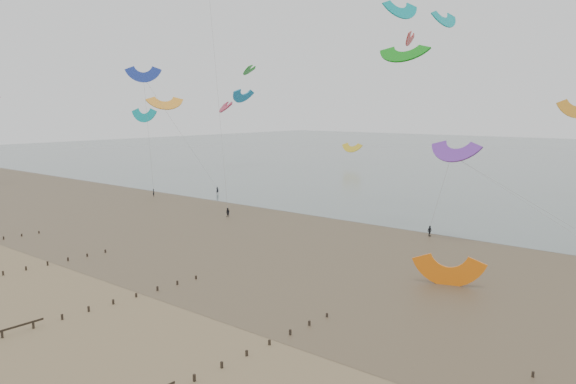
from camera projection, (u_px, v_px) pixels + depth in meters
name	position (u px, v px, depth m)	size (l,w,h in m)	color
ground	(78.00, 299.00, 55.97)	(500.00, 500.00, 0.00)	brown
sea_and_shore	(274.00, 234.00, 84.69)	(500.00, 665.00, 0.03)	#475654
kitesurfer_lead	(154.00, 193.00, 120.92)	(0.58, 0.38, 1.60)	black
kitesurfers	(505.00, 241.00, 76.64)	(98.11, 18.05, 1.90)	black
grounded_kite	(448.00, 285.00, 60.43)	(6.41, 3.36, 4.88)	orange
kites_airborne	(395.00, 95.00, 129.23)	(245.81, 121.80, 41.58)	#EF418B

